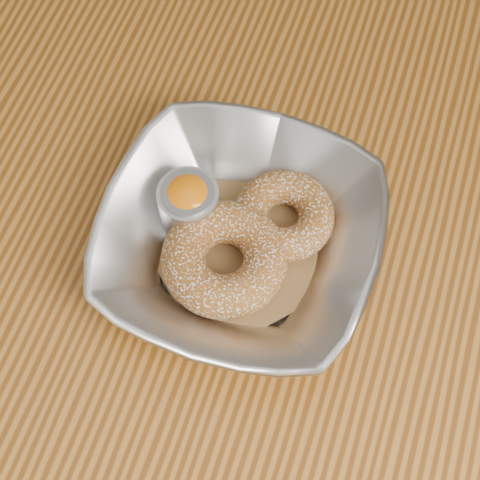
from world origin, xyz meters
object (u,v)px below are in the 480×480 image
(serving_bowl, at_px, (240,240))
(ramekin, at_px, (189,204))
(donut_back, at_px, (284,216))
(donut_front, at_px, (225,259))
(table, at_px, (361,277))

(serving_bowl, bearing_deg, ramekin, 162.34)
(serving_bowl, height_order, donut_back, serving_bowl)
(donut_front, bearing_deg, ramekin, 140.76)
(serving_bowl, xyz_separation_m, donut_back, (0.03, 0.04, -0.00))
(donut_back, distance_m, ramekin, 0.08)
(donut_back, bearing_deg, table, 13.82)
(table, relative_size, donut_front, 11.14)
(table, bearing_deg, donut_front, -146.98)
(donut_back, xyz_separation_m, donut_front, (-0.04, -0.06, 0.00))
(table, distance_m, serving_bowl, 0.18)
(donut_front, bearing_deg, serving_bowl, 70.96)
(serving_bowl, relative_size, donut_back, 2.68)
(donut_back, relative_size, donut_front, 0.83)
(donut_back, height_order, ramekin, ramekin)
(serving_bowl, relative_size, donut_front, 2.21)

